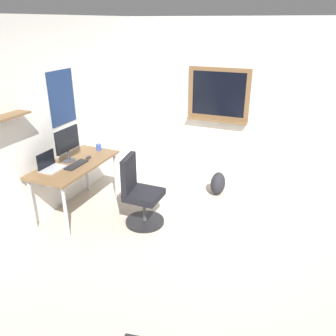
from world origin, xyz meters
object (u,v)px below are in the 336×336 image
keyboard (76,165)px  computer_mouse (88,157)px  office_chair (139,196)px  monitor_primary (67,142)px  desk (75,168)px  backpack (218,183)px  coffee_mug (99,147)px  laptop (50,165)px

keyboard → computer_mouse: (0.28, 0.00, 0.01)m
office_chair → monitor_primary: size_ratio=2.05×
desk → backpack: bearing=-52.7°
monitor_primary → coffee_mug: 0.58m
backpack → keyboard: bearing=130.1°
desk → monitor_primary: bearing=72.6°
office_chair → keyboard: bearing=99.2°
desk → monitor_primary: 0.37m
monitor_primary → office_chair: bearing=-87.8°
laptop → monitor_primary: 0.39m
computer_mouse → coffee_mug: size_ratio=1.13×
computer_mouse → backpack: computer_mouse is taller
keyboard → computer_mouse: size_ratio=3.56×
coffee_mug → desk: bearing=176.8°
desk → backpack: (1.29, -1.69, -0.49)m
keyboard → coffee_mug: size_ratio=4.02×
laptop → coffee_mug: (0.85, -0.18, -0.01)m
keyboard → monitor_primary: bearing=62.1°
desk → computer_mouse: (0.21, -0.08, 0.10)m
office_chair → keyboard: size_ratio=2.57×
computer_mouse → backpack: bearing=-56.3°
computer_mouse → monitor_primary: bearing=134.4°
keyboard → desk: bearing=51.0°
laptop → backpack: size_ratio=0.85×
monitor_primary → keyboard: (-0.10, -0.19, -0.26)m
office_chair → laptop: size_ratio=3.06×
desk → keyboard: keyboard is taller
laptop → computer_mouse: (0.51, -0.23, -0.04)m
office_chair → coffee_mug: bearing=62.1°
laptop → coffee_mug: 0.87m
coffee_mug → backpack: coffee_mug is taller
monitor_primary → coffee_mug: monitor_primary is taller
laptop → keyboard: size_ratio=0.84×
office_chair → coffee_mug: office_chair is taller
desk → backpack: desk is taller
laptop → coffee_mug: size_ratio=3.37×
coffee_mug → backpack: (0.73, -1.66, -0.62)m
desk → coffee_mug: 0.57m
office_chair → keyboard: 0.94m
laptop → office_chair: bearing=-71.4°
computer_mouse → office_chair: bearing=-99.3°
laptop → keyboard: 0.33m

